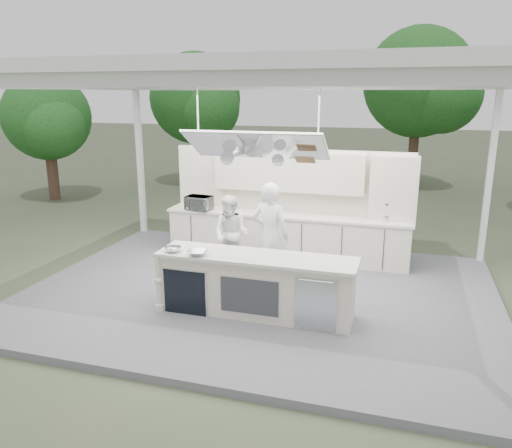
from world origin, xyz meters
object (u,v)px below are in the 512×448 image
(back_counter, at_px, (286,236))
(sous_chef, at_px, (231,234))
(head_chef, at_px, (270,236))
(demo_island, at_px, (255,285))

(back_counter, relative_size, sous_chef, 3.39)
(head_chef, bearing_deg, back_counter, -74.24)
(head_chef, bearing_deg, demo_island, 104.49)
(back_counter, distance_m, sous_chef, 1.41)
(demo_island, relative_size, back_counter, 0.61)
(demo_island, height_order, sous_chef, sous_chef)
(demo_island, bearing_deg, back_counter, 93.63)
(back_counter, relative_size, head_chef, 2.68)
(demo_island, distance_m, head_chef, 1.22)
(back_counter, distance_m, head_chef, 1.76)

